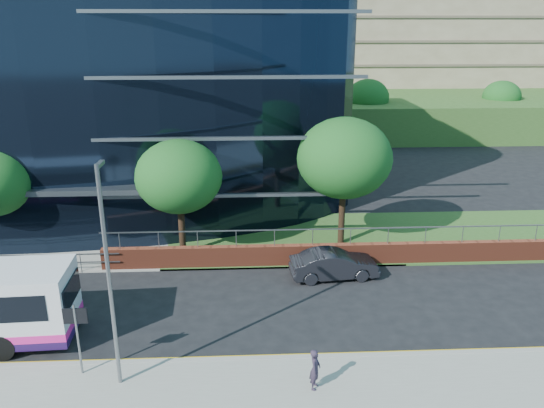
{
  "coord_description": "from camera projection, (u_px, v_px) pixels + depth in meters",
  "views": [
    {
      "loc": [
        10.63,
        -18.22,
        12.25
      ],
      "look_at": [
        11.9,
        8.0,
        3.26
      ],
      "focal_mm": 35.0,
      "sensor_mm": 36.0,
      "label": 1
    }
  ],
  "objects": [
    {
      "name": "tree_dist_f",
      "position": [
        502.0,
        97.0,
        60.86
      ],
      "size": [
        4.29,
        4.29,
        6.05
      ],
      "color": "black",
      "rests_on": "ground"
    },
    {
      "name": "parked_car",
      "position": [
        334.0,
        264.0,
        26.68
      ],
      "size": [
        4.55,
        1.98,
        1.46
      ],
      "primitive_type": "imported",
      "rotation": [
        0.0,
        0.0,
        1.67
      ],
      "color": "black",
      "rests_on": "ground"
    },
    {
      "name": "tree_far_c",
      "position": [
        179.0,
        177.0,
        28.05
      ],
      "size": [
        4.62,
        4.62,
        6.51
      ],
      "color": "black",
      "rests_on": "ground"
    },
    {
      "name": "glass_office",
      "position": [
        40.0,
        86.0,
        37.62
      ],
      "size": [
        44.0,
        23.1,
        16.0
      ],
      "color": "black",
      "rests_on": "ground"
    },
    {
      "name": "retaining_wall",
      "position": [
        424.0,
        253.0,
        28.32
      ],
      "size": [
        34.0,
        0.4,
        2.11
      ],
      "color": "maroon",
      "rests_on": "ground"
    },
    {
      "name": "street_sign",
      "position": [
        76.0,
        325.0,
        18.71
      ],
      "size": [
        0.85,
        0.09,
        2.8
      ],
      "color": "slate",
      "rests_on": "pavement_near"
    },
    {
      "name": "pedestrian",
      "position": [
        315.0,
        369.0,
        18.31
      ],
      "size": [
        0.51,
        0.64,
        1.52
      ],
      "primitive_type": "imported",
      "rotation": [
        0.0,
        0.0,
        1.27
      ],
      "color": "#2B2132",
      "rests_on": "pavement_near"
    },
    {
      "name": "streetlight_east",
      "position": [
        109.0,
        273.0,
        17.48
      ],
      "size": [
        0.15,
        0.77,
        8.0
      ],
      "color": "slate",
      "rests_on": "pavement_near"
    },
    {
      "name": "tree_far_d",
      "position": [
        344.0,
        158.0,
        29.2
      ],
      "size": [
        5.28,
        5.28,
        7.44
      ],
      "color": "black",
      "rests_on": "ground"
    },
    {
      "name": "grass_verge",
      "position": [
        468.0,
        235.0,
        32.17
      ],
      "size": [
        36.0,
        8.0,
        0.12
      ],
      "primitive_type": "cube",
      "color": "#2D511E",
      "rests_on": "ground"
    },
    {
      "name": "tree_dist_e",
      "position": [
        368.0,
        97.0,
        58.13
      ],
      "size": [
        4.62,
        4.62,
        6.51
      ],
      "color": "black",
      "rests_on": "ground"
    },
    {
      "name": "apartment_block",
      "position": [
        401.0,
        32.0,
        72.64
      ],
      "size": [
        60.0,
        42.0,
        30.0
      ],
      "color": "#2D511E",
      "rests_on": "ground"
    }
  ]
}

